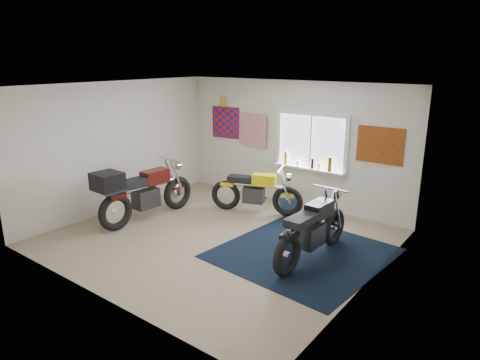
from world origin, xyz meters
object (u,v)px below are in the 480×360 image
Objects in this scene: yellow_triumph at (256,192)px; black_chrome_bike at (312,231)px; navy_rug at (303,253)px; maroon_tourer at (140,192)px.

black_chrome_bike reaches higher than yellow_triumph.
navy_rug is 3.41m from maroon_tourer.
navy_rug is 0.52m from black_chrome_bike.
maroon_tourer is (-3.49, -0.56, 0.13)m from black_chrome_bike.
black_chrome_bike is at bearing -77.90° from maroon_tourer.
yellow_triumph is at bearing -37.71° from maroon_tourer.
navy_rug is at bearing -75.96° from maroon_tourer.
navy_rug is 1.23× the size of black_chrome_bike.
yellow_triumph is (-1.77, 1.13, 0.43)m from navy_rug.
maroon_tourer reaches higher than yellow_triumph.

